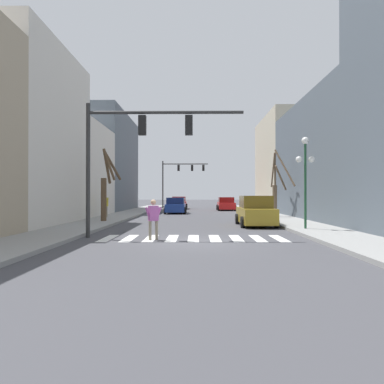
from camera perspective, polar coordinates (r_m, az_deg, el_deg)
ground_plane at (r=14.54m, az=0.18°, el=-7.68°), size 240.00×240.00×0.00m
sidewalk_left at (r=15.84m, az=-22.94°, el=-6.78°), size 2.80×90.00×0.15m
sidewalk_right at (r=15.74m, az=23.45°, el=-6.81°), size 2.80×90.00×0.15m
building_row_left at (r=31.43m, az=-19.33°, el=5.29°), size 6.00×40.93×10.81m
building_row_right at (r=28.87m, az=22.06°, el=6.98°), size 6.00×38.94×13.79m
crosswalk_stripes at (r=15.82m, az=0.22°, el=-7.08°), size 7.65×2.60×0.01m
traffic_signal_near at (r=16.35m, az=-8.74°, el=7.88°), size 6.75×0.28×5.76m
traffic_signal_far at (r=51.94m, az=-1.95°, el=2.87°), size 6.35×0.28×6.49m
street_lamp_right_corner at (r=19.58m, az=16.88°, el=4.11°), size 0.95×0.36×4.58m
car_driving_toward_lane at (r=43.84m, az=5.21°, el=-1.86°), size 2.11×4.36×1.54m
car_parked_right_near at (r=48.00m, az=-1.97°, el=-1.71°), size 2.05×4.68×1.58m
car_parked_left_mid at (r=22.37m, az=9.66°, el=-3.01°), size 2.07×4.45×1.78m
car_driving_away_lane at (r=36.60m, az=-2.51°, el=-2.14°), size 2.08×4.16×1.55m
pedestrian_waiting_at_curb at (r=28.76m, az=-13.05°, el=-1.72°), size 0.62×0.56×1.73m
pedestrian_near_right_corner at (r=15.29m, az=-5.91°, el=-3.66°), size 0.67×0.40×1.64m
street_tree_left_far at (r=24.91m, az=-13.01°, el=0.71°), size 1.09×1.55×4.69m
street_tree_left_mid at (r=29.54m, az=12.76°, el=0.61°), size 1.40×2.98×5.18m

